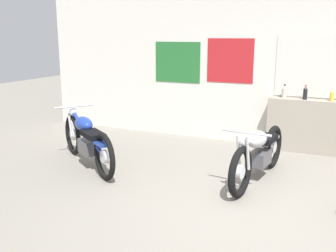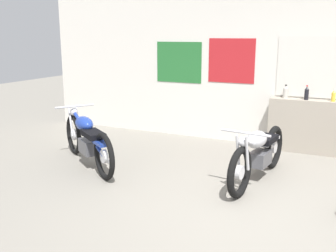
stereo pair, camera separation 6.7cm
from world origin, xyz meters
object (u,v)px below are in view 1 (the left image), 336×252
at_px(motorcycle_blue, 87,139).
at_px(motorcycle_silver, 258,153).
at_px(bottle_left_center, 305,93).
at_px(bottle_leftmost, 284,92).
at_px(bottle_center, 332,96).

height_order(motorcycle_blue, motorcycle_silver, motorcycle_blue).
bearing_deg(bottle_left_center, motorcycle_silver, -103.09).
xyz_separation_m(bottle_leftmost, motorcycle_blue, (-2.56, -2.18, -0.59)).
xyz_separation_m(bottle_left_center, motorcycle_blue, (-2.91, -2.13, -0.60)).
bearing_deg(bottle_leftmost, bottle_left_center, -7.94).
bearing_deg(bottle_left_center, bottle_leftmost, 172.06).
distance_m(bottle_left_center, motorcycle_silver, 1.84).
xyz_separation_m(bottle_center, motorcycle_silver, (-0.81, -1.69, -0.60)).
height_order(bottle_center, motorcycle_blue, bottle_center).
xyz_separation_m(bottle_center, motorcycle_blue, (-3.32, -2.14, -0.58)).
bearing_deg(bottle_leftmost, motorcycle_silver, -91.53).
relative_size(bottle_center, motorcycle_silver, 0.10).
bearing_deg(motorcycle_blue, bottle_left_center, 36.30).
height_order(bottle_leftmost, motorcycle_silver, bottle_leftmost).
relative_size(bottle_leftmost, motorcycle_blue, 0.13).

